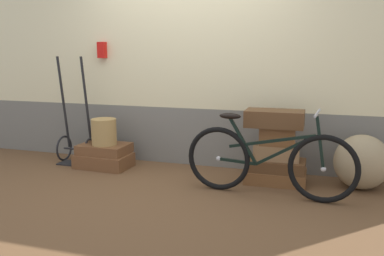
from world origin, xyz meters
TOP-DOWN VIEW (x-y plane):
  - ground at (0.00, 0.00)m, footprint 8.54×5.20m
  - station_building at (0.01, 0.85)m, footprint 6.54×0.74m
  - suitcase_0 at (-0.97, 0.32)m, footprint 0.66×0.43m
  - suitcase_1 at (-0.98, 0.36)m, footprint 0.59×0.44m
  - suitcase_2 at (1.10, 0.35)m, footprint 0.65×0.41m
  - suitcase_3 at (1.11, 0.34)m, footprint 0.60×0.36m
  - suitcase_4 at (1.11, 0.34)m, footprint 0.49×0.28m
  - suitcase_5 at (1.11, 0.31)m, footprint 0.37×0.21m
  - suitcase_6 at (1.07, 0.32)m, footprint 0.61×0.34m
  - wicker_basket at (-0.96, 0.34)m, footprint 0.30×0.30m
  - luggage_trolley at (-1.42, 0.43)m, footprint 0.42×0.39m
  - burlap_sack at (1.96, 0.40)m, footprint 0.56×0.47m
  - bicycle at (1.07, -0.10)m, footprint 1.67×0.46m

SIDE VIEW (x-z plane):
  - ground at x=0.00m, z-range -0.06..0.00m
  - suitcase_2 at x=1.10m, z-range 0.00..0.14m
  - suitcase_0 at x=-0.97m, z-range 0.00..0.16m
  - suitcase_3 at x=1.11m, z-range 0.14..0.26m
  - suitcase_1 at x=-0.98m, z-range 0.16..0.28m
  - burlap_sack at x=1.96m, z-range 0.00..0.57m
  - luggage_trolley at x=-1.42m, z-range -0.38..0.96m
  - suitcase_4 at x=1.11m, z-range 0.26..0.42m
  - bicycle at x=1.07m, z-range -0.08..0.78m
  - wicker_basket at x=-0.96m, z-range 0.28..0.60m
  - suitcase_5 at x=1.11m, z-range 0.42..0.62m
  - suitcase_6 at x=1.07m, z-range 0.62..0.79m
  - station_building at x=0.01m, z-range 0.00..2.53m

